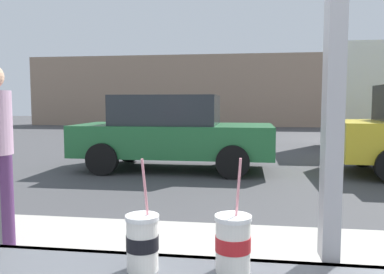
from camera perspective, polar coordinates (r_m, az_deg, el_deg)
The scene contains 5 objects.
ground_plane at distance 9.19m, azimuth 9.52°, elevation -3.99°, with size 60.00×60.00×0.00m, color #424244.
building_facade_far at distance 23.91m, azimuth 8.72°, elevation 6.74°, with size 28.00×1.20×4.32m, color gray.
soda_cup_left at distance 1.09m, azimuth 6.03°, elevation -15.15°, with size 0.10×0.10×0.31m.
soda_cup_right at distance 1.10m, azimuth -7.29°, elevation -14.98°, with size 0.09×0.09×0.31m.
parked_car_green at distance 8.35m, azimuth -2.92°, elevation 0.82°, with size 4.15×1.98×1.59m.
Camera 1 is at (-0.24, -1.08, 1.44)m, focal length 36.33 mm.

